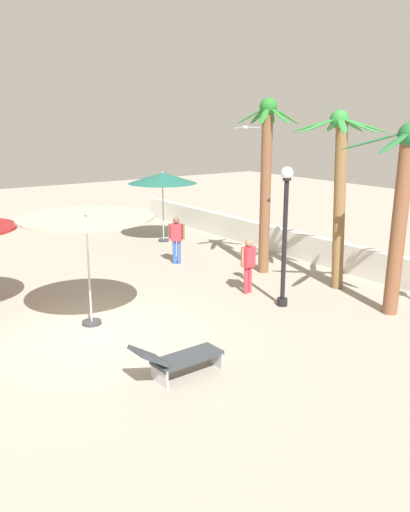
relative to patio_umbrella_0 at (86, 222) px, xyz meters
The scene contains 12 objects.
ground_plane 2.61m from the patio_umbrella_0, 12.02° to the right, with size 56.00×56.00×0.00m, color #9E9384.
boundary_wall 8.87m from the patio_umbrella_0, 85.89° to the left, with size 25.20×0.30×0.93m, color silver.
patio_umbrella_0 is the anchor object (origin of this frame).
patio_umbrella_2 9.04m from the patio_umbrella_0, 137.97° to the left, with size 2.73×2.73×2.81m.
palm_tree_0 6.54m from the patio_umbrella_0, 99.13° to the left, with size 1.91×1.66×5.44m.
palm_tree_2 7.23m from the patio_umbrella_0, 79.58° to the left, with size 2.63×2.62×5.07m.
palm_tree_3 7.56m from the patio_umbrella_0, 60.11° to the left, with size 2.92×3.01×4.76m.
lamp_post_1 5.00m from the patio_umbrella_0, 70.28° to the left, with size 0.32×0.32×3.67m.
lounge_chair_0 4.12m from the patio_umbrella_0, ahead, with size 0.63×1.89×0.83m.
guest_1 6.03m from the patio_umbrella_0, 126.96° to the left, with size 0.42×0.43×1.61m.
guest_3 4.89m from the patio_umbrella_0, 85.79° to the left, with size 0.30×0.55×1.56m.
seagull_0 12.03m from the patio_umbrella_0, 122.63° to the left, with size 1.28×0.48×0.14m.
Camera 1 is at (10.85, -4.60, 4.84)m, focal length 37.46 mm.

